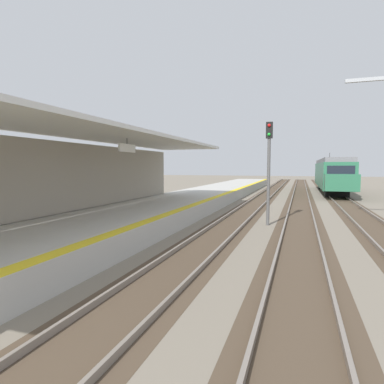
{
  "coord_description": "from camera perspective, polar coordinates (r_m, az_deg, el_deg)",
  "views": [
    {
      "loc": [
        5.27,
        0.26,
        2.97
      ],
      "look_at": [
        1.71,
        10.78,
        2.1
      ],
      "focal_mm": 30.06,
      "sensor_mm": 36.0,
      "label": 1
    }
  ],
  "objects": [
    {
      "name": "station_platform",
      "position": [
        17.73,
        -7.51,
        -3.73
      ],
      "size": [
        5.0,
        80.0,
        0.91
      ],
      "color": "#B7B5AD",
      "rests_on": "ground"
    },
    {
      "name": "station_building_with_canopy",
      "position": [
        14.5,
        -22.61,
        2.89
      ],
      "size": [
        4.85,
        24.0,
        4.43
      ],
      "color": "#4C4C4C",
      "rests_on": "ground"
    },
    {
      "name": "track_pair_nearest_platform",
      "position": [
        20.23,
        8.94,
        -3.88
      ],
      "size": [
        2.34,
        120.0,
        0.16
      ],
      "color": "#4C3D2D",
      "rests_on": "ground"
    },
    {
      "name": "track_pair_middle",
      "position": [
        19.95,
        18.63,
        -4.18
      ],
      "size": [
        2.34,
        120.0,
        0.16
      ],
      "color": "#4C3D2D",
      "rests_on": "ground"
    },
    {
      "name": "track_pair_far_side",
      "position": [
        20.25,
        28.32,
        -4.36
      ],
      "size": [
        2.34,
        120.0,
        0.16
      ],
      "color": "#4C3D2D",
      "rests_on": "ground"
    },
    {
      "name": "approaching_train",
      "position": [
        40.57,
        23.58,
        2.98
      ],
      "size": [
        2.93,
        19.6,
        4.76
      ],
      "color": "#286647",
      "rests_on": "ground"
    },
    {
      "name": "rail_signal_post",
      "position": [
        16.67,
        13.47,
        5.12
      ],
      "size": [
        0.32,
        0.34,
        5.2
      ],
      "color": "#4C4C4C",
      "rests_on": "ground"
    }
  ]
}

